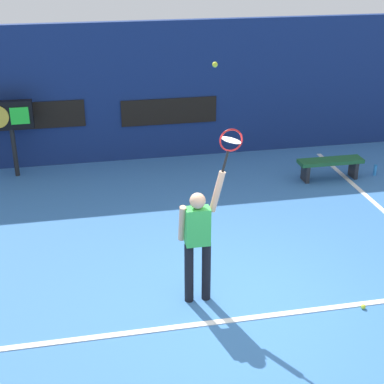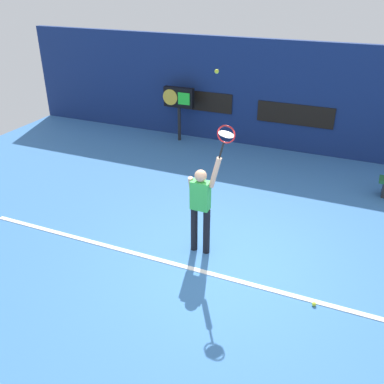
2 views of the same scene
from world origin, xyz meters
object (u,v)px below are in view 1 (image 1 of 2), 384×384
at_px(court_bench, 330,164).
at_px(spare_ball, 363,307).
at_px(tennis_racket, 230,143).
at_px(tennis_ball, 215,65).
at_px(scoreboard_clock, 10,119).
at_px(tennis_player, 198,238).
at_px(water_bottle, 375,170).

height_order(court_bench, spare_ball, court_bench).
distance_m(tennis_racket, spare_ball, 3.05).
height_order(tennis_racket, tennis_ball, tennis_ball).
distance_m(tennis_racket, scoreboard_clock, 6.38).
height_order(tennis_racket, scoreboard_clock, tennis_racket).
bearing_deg(tennis_racket, tennis_player, 179.43).
relative_size(scoreboard_clock, water_bottle, 6.96).
height_order(tennis_player, spare_ball, tennis_player).
height_order(tennis_player, scoreboard_clock, tennis_player).
distance_m(tennis_racket, water_bottle, 6.20).
distance_m(water_bottle, spare_ball, 5.16).
bearing_deg(tennis_player, tennis_ball, 15.50).
bearing_deg(spare_ball, tennis_racket, 159.36).
height_order(tennis_ball, court_bench, tennis_ball).
bearing_deg(tennis_racket, water_bottle, 41.32).
relative_size(tennis_ball, water_bottle, 0.28).
height_order(tennis_player, tennis_racket, tennis_racket).
relative_size(tennis_racket, tennis_ball, 9.21).
xyz_separation_m(tennis_racket, water_bottle, (4.34, 3.82, -2.25)).
relative_size(tennis_racket, water_bottle, 2.61).
xyz_separation_m(tennis_racket, tennis_ball, (-0.21, 0.06, 1.01)).
distance_m(tennis_ball, water_bottle, 6.74).
bearing_deg(court_bench, spare_ball, -107.82).
height_order(scoreboard_clock, court_bench, scoreboard_clock).
xyz_separation_m(tennis_ball, spare_ball, (2.03, -0.75, -3.35)).
bearing_deg(spare_ball, water_bottle, 60.81).
bearing_deg(tennis_ball, water_bottle, 39.51).
relative_size(scoreboard_clock, court_bench, 1.19).
xyz_separation_m(court_bench, water_bottle, (1.07, 0.00, -0.22)).
bearing_deg(tennis_player, water_bottle, 38.64).
bearing_deg(tennis_player, spare_ball, -17.08).
bearing_deg(tennis_racket, tennis_ball, 162.67).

